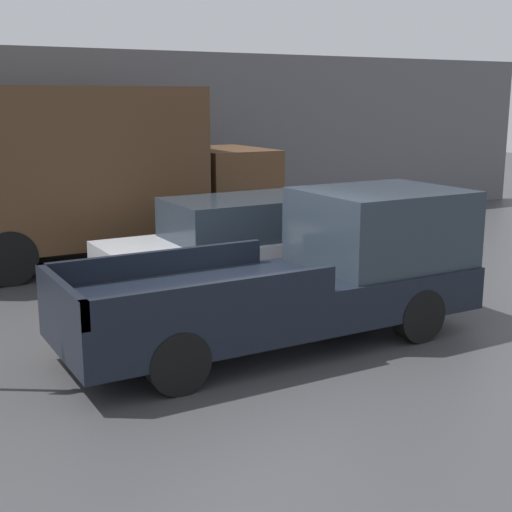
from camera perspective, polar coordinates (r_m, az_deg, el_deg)
name	(u,v)px	position (r m, az deg, el deg)	size (l,w,h in m)	color
ground_plane	(261,346)	(9.73, 0.38, -7.18)	(60.00, 60.00, 0.00)	#3D3D3F
building_wall	(78,146)	(17.01, -14.05, 8.51)	(28.00, 0.15, 4.37)	#56565B
pickup_truck	(312,272)	(9.84, 4.53, -1.28)	(5.78, 2.00, 2.01)	black
car	(238,242)	(12.58, -1.41, 1.13)	(4.78, 1.95, 1.56)	#B7BABF
delivery_truck	(80,171)	(14.57, -13.87, 6.60)	(7.37, 2.43, 3.49)	#4C331E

